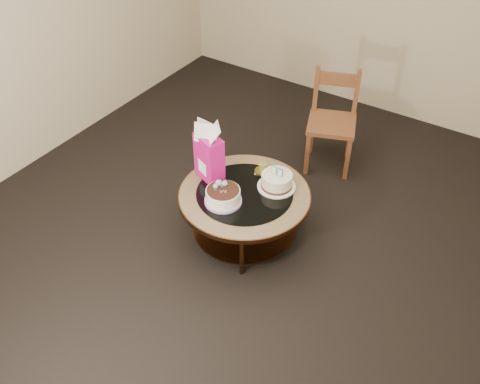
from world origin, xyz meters
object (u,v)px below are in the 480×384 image
Objects in this scene: cream_cake at (277,181)px; gift_bag at (209,152)px; coffee_table at (244,201)px; dining_chair at (332,121)px; decorated_cake at (223,196)px.

gift_bag is at bearing -155.80° from cream_cake.
cream_cake reaches higher than coffee_table.
dining_chair is (0.45, 1.27, -0.23)m from gift_bag.
dining_chair is at bearing 92.22° from gift_bag.
cream_cake is at bearing 56.36° from decorated_cake.
decorated_cake is 0.37m from gift_bag.
decorated_cake is at bearing -14.87° from gift_bag.
dining_chair is at bearing 82.33° from decorated_cake.
dining_chair is (-0.05, 1.09, -0.05)m from cream_cake.
coffee_table is at bearing 66.78° from decorated_cake.
coffee_table is 0.23m from decorated_cake.
decorated_cake is 1.47m from dining_chair.
decorated_cake is at bearing -113.22° from coffee_table.
dining_chair is at bearing 97.51° from cream_cake.
coffee_table is 2.10× the size of gift_bag.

